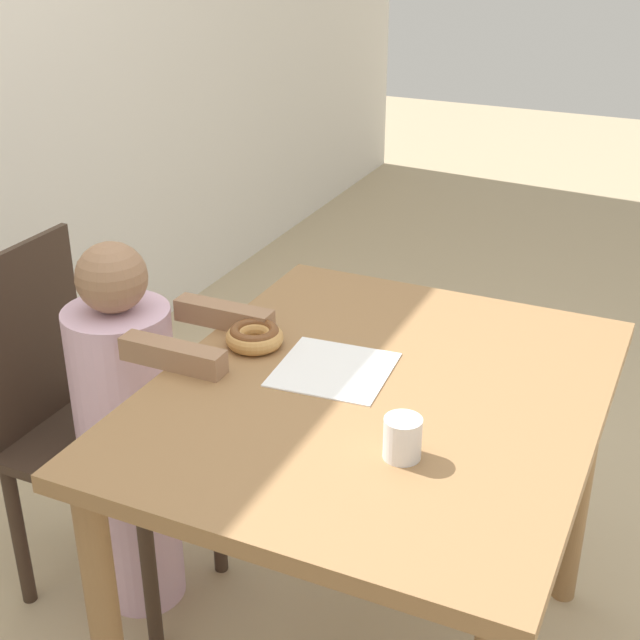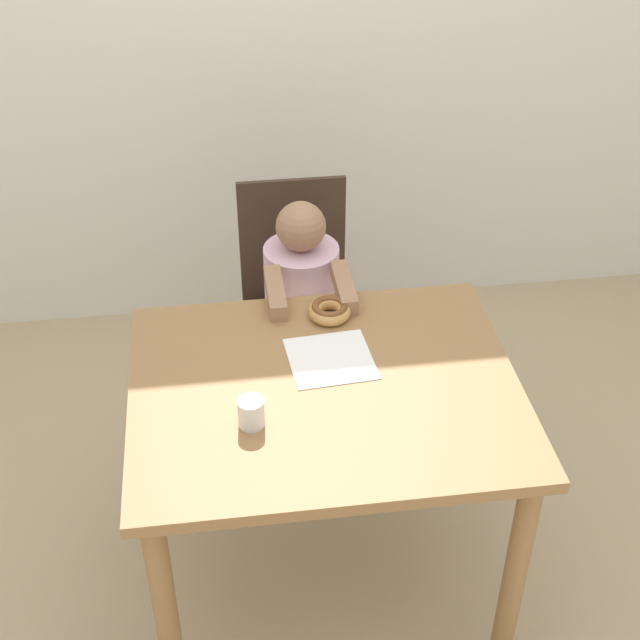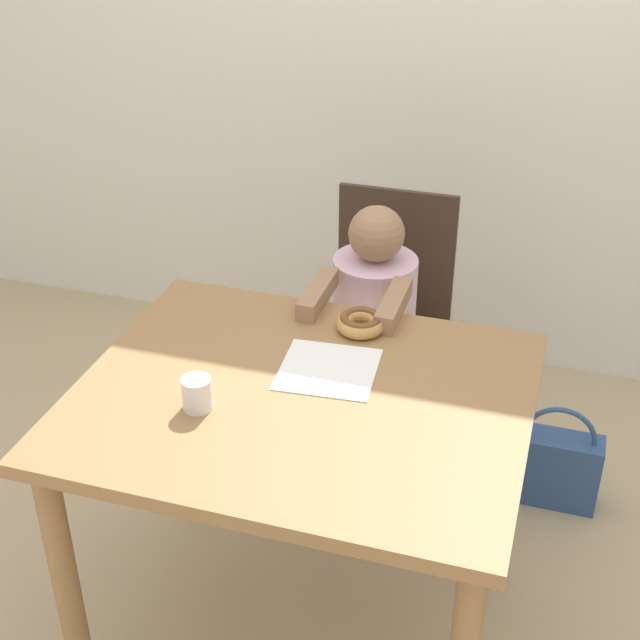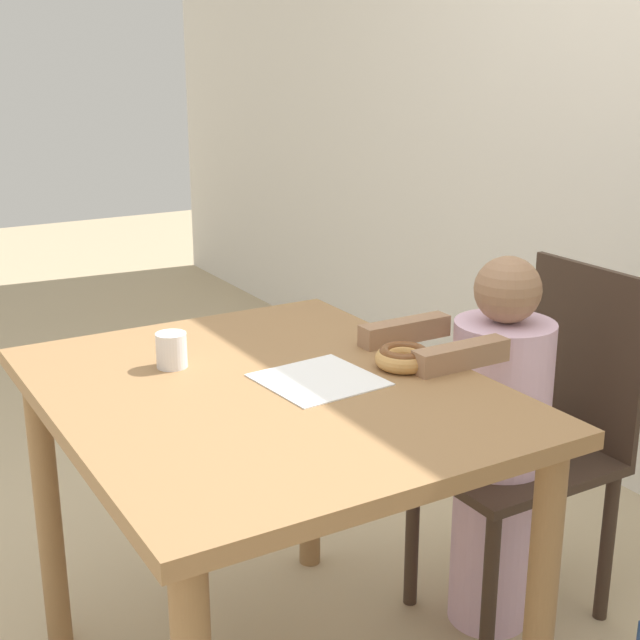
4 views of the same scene
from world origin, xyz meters
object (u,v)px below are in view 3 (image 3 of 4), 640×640
object	(u,v)px
donut	(361,322)
cup	(197,394)
handbag	(554,466)
child_figure	(372,356)
chair	(382,341)

from	to	relation	value
donut	cup	bearing A→B (deg)	-121.09
donut	handbag	bearing A→B (deg)	37.72
handbag	cup	xyz separation A→B (m)	(-0.78, -0.83, 0.67)
child_figure	handbag	xyz separation A→B (m)	(0.57, 0.09, -0.35)
handbag	child_figure	bearing A→B (deg)	-171.12
handbag	cup	size ratio (longest dim) A/B	4.68
child_figure	handbag	world-z (taller)	child_figure
donut	cup	size ratio (longest dim) A/B	1.63
child_figure	chair	bearing A→B (deg)	90.00
donut	cup	xyz separation A→B (m)	(-0.26, -0.42, 0.01)
child_figure	cup	xyz separation A→B (m)	(-0.21, -0.74, 0.32)
child_figure	handbag	size ratio (longest dim) A/B	2.71
chair	child_figure	world-z (taller)	child_figure
cup	handbag	bearing A→B (deg)	46.73
chair	donut	xyz separation A→B (m)	(0.04, -0.45, 0.33)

